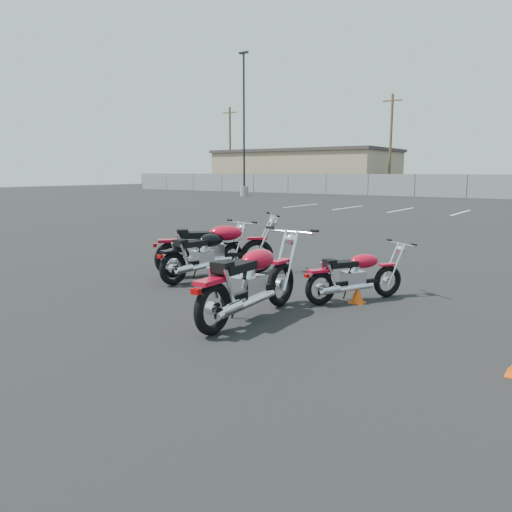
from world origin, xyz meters
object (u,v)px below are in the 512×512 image
Objects in this scene: motorcycle_third_red at (355,275)px; motorcycle_rear_red at (250,282)px; motorcycle_front_red at (215,248)px; motorcycle_second_black at (204,254)px.

motorcycle_rear_red reaches higher than motorcycle_third_red.
motorcycle_front_red reaches higher than motorcycle_second_black.
motorcycle_rear_red reaches higher than motorcycle_second_black.
motorcycle_third_red is 1.89m from motorcycle_rear_red.
motorcycle_front_red is 0.88× the size of motorcycle_rear_red.
motorcycle_front_red is at bearing 174.69° from motorcycle_third_red.
motorcycle_second_black is at bearing 143.67° from motorcycle_rear_red.
motorcycle_second_black is 2.98m from motorcycle_third_red.
motorcycle_third_red is at bearing 66.08° from motorcycle_rear_red.
motorcycle_second_black is 1.23× the size of motorcycle_third_red.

